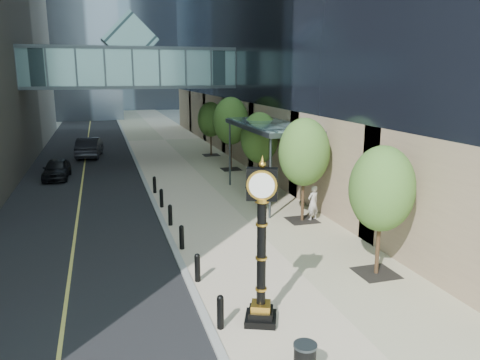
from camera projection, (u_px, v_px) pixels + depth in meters
name	position (u px, v px, depth m)	size (l,w,h in m)	color
ground	(323.00, 334.00, 13.07)	(320.00, 320.00, 0.00)	gray
road	(87.00, 143.00, 48.47)	(8.00, 180.00, 0.02)	black
sidewalk	(165.00, 140.00, 50.70)	(8.00, 180.00, 0.06)	#C0AE94
curb	(127.00, 141.00, 49.58)	(0.25, 180.00, 0.07)	gray
skywalk	(131.00, 65.00, 36.66)	(17.00, 4.20, 5.80)	#43636B
entrance_canopy	(269.00, 126.00, 26.18)	(3.00, 8.00, 4.38)	#383F44
bollard_row	(176.00, 226.00, 20.61)	(0.20, 16.20, 0.90)	black
street_trees	(258.00, 136.00, 28.52)	(2.61, 28.26, 5.37)	black
street_clock	(261.00, 255.00, 13.11)	(1.17, 1.17, 4.76)	black
pedestrian	(313.00, 203.00, 22.83)	(0.63, 0.41, 1.73)	#AEA99F
car_near	(57.00, 169.00, 32.01)	(1.61, 4.01, 1.36)	black
car_far	(90.00, 147.00, 40.39)	(1.80, 5.16, 1.70)	black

